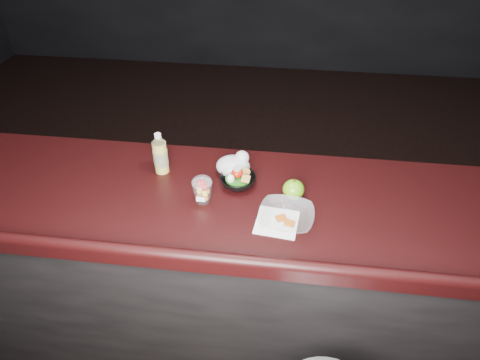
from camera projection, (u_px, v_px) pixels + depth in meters
The scene contains 9 objects.
room_shell at pixel (240, 25), 1.03m from camera, with size 8.00×8.00×8.00m.
counter at pixel (248, 278), 2.08m from camera, with size 4.06×0.71×1.02m.
lemonade_bottle at pixel (161, 156), 1.87m from camera, with size 0.06×0.06×0.20m.
fruit_cup at pixel (202, 189), 1.72m from camera, with size 0.08×0.08×0.12m.
green_apple at pixel (293, 189), 1.75m from camera, with size 0.09×0.09×0.09m.
plastic_bag at pixel (234, 165), 1.87m from camera, with size 0.15×0.12×0.11m.
snack_bowl at pixel (238, 180), 1.82m from camera, with size 0.18×0.18×0.08m.
takeout_bowl at pixel (286, 217), 1.64m from camera, with size 0.23×0.23×0.05m.
paper_napkin at pixel (277, 222), 1.66m from camera, with size 0.16×0.16×0.00m, color white.
Camera 1 is at (0.13, -1.04, 2.17)m, focal length 32.00 mm.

